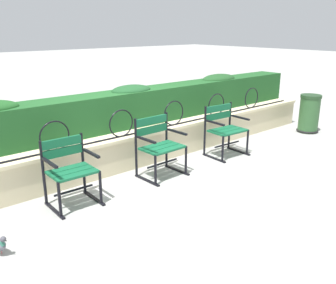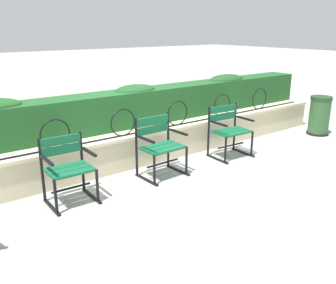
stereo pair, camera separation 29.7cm
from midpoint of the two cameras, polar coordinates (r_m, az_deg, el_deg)
ground_plane at (r=5.37m, az=2.09°, el=-5.82°), size 60.00×60.00×0.00m
stone_wall at (r=5.91m, az=-3.06°, el=-0.84°), size 8.50×0.41×0.53m
iron_arch_fence at (r=5.58m, az=-4.99°, el=2.75°), size 7.94×0.02×0.42m
hedge_row at (r=6.10m, az=-5.56°, el=5.30°), size 8.33×0.52×0.69m
park_chair_left at (r=4.71m, az=-13.52°, el=-3.78°), size 0.58×0.53×0.82m
park_chair_centre at (r=5.39m, az=0.24°, el=-0.37°), size 0.65×0.54×0.88m
park_chair_right at (r=6.32m, az=10.66°, el=1.96°), size 0.67×0.55×0.85m
trash_bin at (r=8.17m, az=23.27°, el=3.64°), size 0.44×0.44×0.78m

